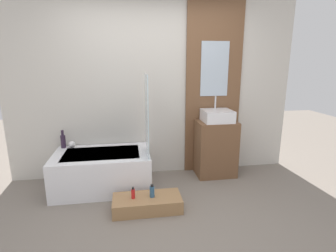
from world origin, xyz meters
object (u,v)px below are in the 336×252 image
Objects in this scene: sink at (217,116)px; bottle_soap_primary at (133,193)px; vase_tall_dark at (63,141)px; bottle_soap_secondary at (152,191)px; bathtub at (103,170)px; wooden_step_bench at (147,203)px; vase_round_light at (72,144)px.

bottle_soap_primary is at bearing -146.79° from sink.
vase_tall_dark is 1.64× the size of bottle_soap_secondary.
bathtub is at bearing 132.83° from bottle_soap_secondary.
bottle_soap_secondary reaches higher than wooden_step_bench.
sink is at bearing -3.61° from vase_tall_dark.
vase_round_light reaches higher than bottle_soap_secondary.
vase_tall_dark reaches higher than bathtub.
sink is at bearing 36.82° from wooden_step_bench.
vase_round_light reaches higher than bottle_soap_primary.
vase_tall_dark is 0.13m from vase_round_light.
vase_tall_dark is (-1.10, 0.96, 0.52)m from wooden_step_bench.
bathtub is 13.56× the size of vase_round_light.
sink is (1.65, 0.17, 0.67)m from bathtub.
vase_tall_dark is 1.55m from bottle_soap_secondary.
bottle_soap_primary is at bearing -45.82° from vase_tall_dark.
vase_round_light is at bearing -6.40° from vase_tall_dark.
wooden_step_bench is 3.12× the size of vase_tall_dark.
sink is 2.23m from vase_tall_dark.
vase_round_light is at bearing 135.87° from wooden_step_bench.
vase_tall_dark is 1.40m from bottle_soap_primary.
vase_round_light is 0.60× the size of bottle_soap_secondary.
bathtub is 0.60m from vase_round_light.
vase_round_light reaches higher than bathtub.
bottle_soap_primary is at bearing -49.16° from vase_round_light.
bottle_soap_primary is (0.94, -0.96, -0.38)m from vase_tall_dark.
bottle_soap_primary is at bearing -180.00° from bottle_soap_secondary.
vase_round_light is (0.11, -0.01, -0.06)m from vase_tall_dark.
bottle_soap_primary is at bearing 180.00° from wooden_step_bench.
bottle_soap_secondary is (-1.04, -0.83, -0.69)m from sink.
sink is (1.10, 0.83, 0.84)m from wooden_step_bench.
bottle_soap_primary is (0.39, -0.65, -0.03)m from bathtub.
wooden_step_bench is at bearing -41.35° from vase_tall_dark.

